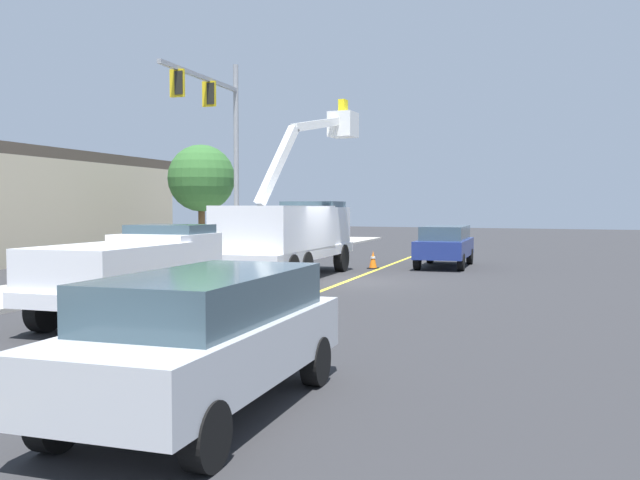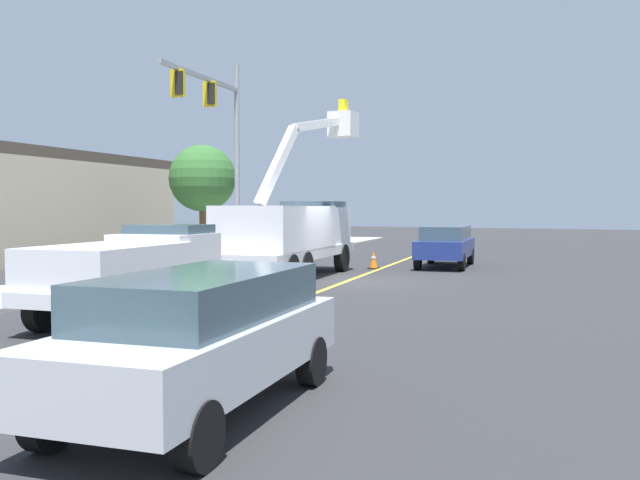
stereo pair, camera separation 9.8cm
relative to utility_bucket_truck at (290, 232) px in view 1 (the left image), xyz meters
The scene contains 11 objects.
ground 2.82m from the utility_bucket_truck, 100.21° to the right, with size 120.00×120.00×0.00m, color #2D2D30.
sidewalk_far_side 5.51m from the utility_bucket_truck, 102.57° to the left, with size 60.00×3.60×0.12m, color #B2ADA3.
lane_centre_stripe 2.81m from the utility_bucket_truck, 100.21° to the right, with size 50.00×0.16×0.01m, color yellow.
utility_bucket_truck is the anchor object (origin of this frame).
service_pickup_truck 9.55m from the utility_bucket_truck, behind, with size 5.78×2.64×2.06m.
passing_minivan 7.57m from the utility_bucket_truck, 31.79° to the right, with size 4.96×2.37×1.69m.
trailing_sedan 15.81m from the utility_bucket_truck, 157.44° to the right, with size 4.96×2.37×1.69m.
traffic_cone_leading 13.20m from the utility_bucket_truck, 165.71° to the right, with size 0.40×0.40×0.76m.
traffic_cone_mid_front 4.83m from the utility_bucket_truck, 19.12° to the right, with size 0.40×0.40×0.72m.
traffic_signal_mast 6.63m from the utility_bucket_truck, 60.43° to the left, with size 6.32×0.89×8.60m.
street_tree_right 10.34m from the utility_bucket_truck, 51.17° to the left, with size 3.21×3.21×5.46m.
Camera 1 is at (-21.11, -8.31, 2.48)m, focal length 38.43 mm.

